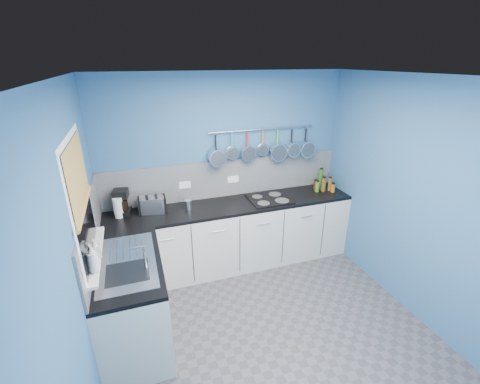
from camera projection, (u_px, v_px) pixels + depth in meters
floor at (267, 326)px, 3.42m from camera, size 3.20×3.00×0.02m
ceiling at (278, 75)px, 2.46m from camera, size 3.20×3.00×0.02m
wall_back at (225, 171)px, 4.26m from camera, size 3.20×0.02×2.50m
wall_front at (393, 353)px, 1.62m from camera, size 3.20×0.02×2.50m
wall_left at (79, 253)px, 2.46m from camera, size 0.02×3.00×2.50m
wall_right at (410, 198)px, 3.42m from camera, size 0.02×3.00×2.50m
backsplash_back at (226, 178)px, 4.28m from camera, size 3.20×0.02×0.50m
backsplash_left at (91, 228)px, 3.03m from camera, size 0.02×1.80×0.50m
cabinet_run_back at (233, 236)px, 4.30m from camera, size 3.20×0.60×0.86m
worktop_back at (232, 205)px, 4.13m from camera, size 3.20×0.60×0.04m
cabinet_run_left at (134, 302)px, 3.13m from camera, size 0.60×1.20×0.86m
worktop_left at (127, 263)px, 2.96m from camera, size 0.60×1.20×0.04m
window_frame at (81, 201)px, 2.62m from camera, size 0.01×1.00×1.10m
window_glass at (82, 201)px, 2.62m from camera, size 0.01×0.90×1.00m
bamboo_blind at (77, 175)px, 2.54m from camera, size 0.01×0.90×0.55m
window_sill at (95, 254)px, 2.82m from camera, size 0.10×0.98×0.03m
sink_unit at (127, 261)px, 2.95m from camera, size 0.50×0.95×0.01m
mixer_tap at (145, 257)px, 2.79m from camera, size 0.12×0.08×0.26m
socket_left at (185, 185)px, 4.11m from camera, size 0.15×0.01×0.09m
socket_right at (233, 179)px, 4.31m from camera, size 0.15×0.01×0.09m
pot_rail at (263, 129)px, 4.15m from camera, size 1.45×0.02×0.02m
soap_bottle_a at (92, 259)px, 2.53m from camera, size 0.11×0.12×0.24m
soap_bottle_b at (95, 249)px, 2.72m from camera, size 0.09×0.10×0.17m
paper_towel at (118, 208)px, 3.74m from camera, size 0.14×0.14×0.24m
coffee_maker at (122, 203)px, 3.79m from camera, size 0.21×0.22×0.31m
toaster at (152, 205)px, 3.87m from camera, size 0.33×0.23×0.19m
canister at (188, 205)px, 3.96m from camera, size 0.09×0.09×0.12m
hob at (269, 199)px, 4.25m from camera, size 0.54×0.47×0.01m
pan_0 at (216, 149)px, 4.03m from camera, size 0.22×0.13×0.41m
pan_1 at (232, 146)px, 4.09m from camera, size 0.17×0.07×0.36m
pan_2 at (248, 146)px, 4.16m from camera, size 0.21×0.09×0.40m
pan_3 at (263, 143)px, 4.21m from camera, size 0.16×0.06×0.35m
pan_4 at (277, 145)px, 4.29m from camera, size 0.24×0.10×0.43m
pan_5 at (292, 142)px, 4.35m from camera, size 0.20×0.12×0.39m
pan_6 at (305, 142)px, 4.41m from camera, size 0.23×0.12×0.42m
condiment_0 at (324, 183)px, 4.64m from camera, size 0.06×0.06×0.14m
condiment_1 at (320, 179)px, 4.56m from camera, size 0.06×0.06×0.29m
condiment_2 at (316, 185)px, 4.57m from camera, size 0.06×0.06×0.13m
condiment_3 at (330, 184)px, 4.52m from camera, size 0.05×0.05×0.18m
condiment_4 at (324, 184)px, 4.50m from camera, size 0.06×0.06×0.19m
condiment_5 at (317, 187)px, 4.48m from camera, size 0.06×0.06×0.15m
condiment_6 at (333, 188)px, 4.48m from camera, size 0.06×0.06×0.11m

